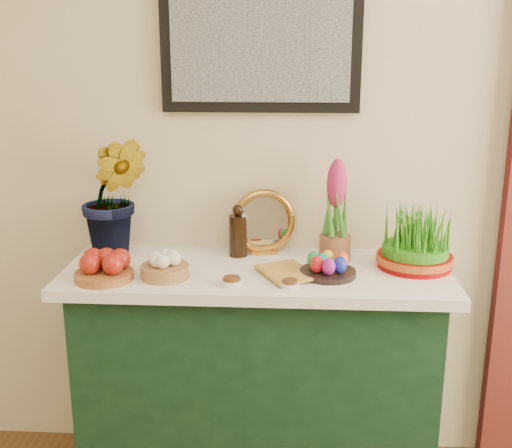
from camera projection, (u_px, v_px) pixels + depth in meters
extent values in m
cube|color=beige|center=(293.00, 133.00, 2.45)|extent=(4.00, 0.04, 2.70)
cube|color=black|center=(261.00, 38.00, 2.34)|extent=(0.74, 0.03, 0.54)
cube|color=#A5A5A5|center=(260.00, 38.00, 2.32)|extent=(0.66, 0.01, 0.46)
cube|color=#14371D|center=(257.00, 382.00, 2.47)|extent=(1.30, 0.45, 0.85)
cube|color=silver|center=(257.00, 273.00, 2.35)|extent=(1.40, 0.55, 0.04)
imported|color=#337923|center=(113.00, 177.00, 2.41)|extent=(0.33, 0.28, 0.61)
cylinder|color=#955424|center=(104.00, 276.00, 2.22)|extent=(0.22, 0.22, 0.03)
cylinder|color=#AA7244|center=(165.00, 271.00, 2.24)|extent=(0.20, 0.20, 0.04)
cylinder|color=black|center=(238.00, 236.00, 2.46)|extent=(0.07, 0.07, 0.16)
sphere|color=black|center=(238.00, 210.00, 2.43)|extent=(0.04, 0.04, 0.04)
cube|color=#BF8433|center=(263.00, 251.00, 2.50)|extent=(0.11, 0.07, 0.02)
torus|color=#BF8433|center=(264.00, 221.00, 2.48)|extent=(0.26, 0.11, 0.25)
cylinder|color=silver|center=(264.00, 221.00, 2.48)|extent=(0.19, 0.07, 0.19)
imported|color=#BC8D34|center=(266.00, 275.00, 2.22)|extent=(0.22, 0.25, 0.03)
cylinder|color=silver|center=(232.00, 282.00, 2.17)|extent=(0.07, 0.07, 0.02)
cylinder|color=#592D14|center=(232.00, 278.00, 2.17)|extent=(0.06, 0.06, 0.01)
cylinder|color=silver|center=(290.00, 285.00, 2.15)|extent=(0.06, 0.06, 0.02)
cylinder|color=#592D14|center=(290.00, 281.00, 2.15)|extent=(0.05, 0.05, 0.01)
cylinder|color=black|center=(328.00, 273.00, 2.26)|extent=(0.21, 0.21, 0.02)
ellipsoid|color=red|center=(317.00, 264.00, 2.22)|extent=(0.05, 0.05, 0.06)
ellipsoid|color=#1723A4|center=(340.00, 265.00, 2.22)|extent=(0.05, 0.05, 0.06)
ellipsoid|color=yellow|center=(328.00, 258.00, 2.29)|extent=(0.05, 0.05, 0.06)
ellipsoid|color=green|center=(314.00, 260.00, 2.27)|extent=(0.05, 0.05, 0.06)
ellipsoid|color=#E6521B|center=(342.00, 260.00, 2.26)|extent=(0.05, 0.05, 0.06)
ellipsoid|color=#901A79|center=(329.00, 267.00, 2.20)|extent=(0.05, 0.05, 0.06)
ellipsoid|color=#0B8F87|center=(322.00, 262.00, 2.25)|extent=(0.05, 0.05, 0.06)
cylinder|color=brown|center=(335.00, 247.00, 2.42)|extent=(0.12, 0.12, 0.10)
ellipsoid|color=#CB2867|center=(337.00, 183.00, 2.35)|extent=(0.08, 0.08, 0.18)
cylinder|color=#810303|center=(414.00, 261.00, 2.34)|extent=(0.27, 0.27, 0.05)
cylinder|color=maroon|center=(415.00, 258.00, 2.34)|extent=(0.28, 0.28, 0.03)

